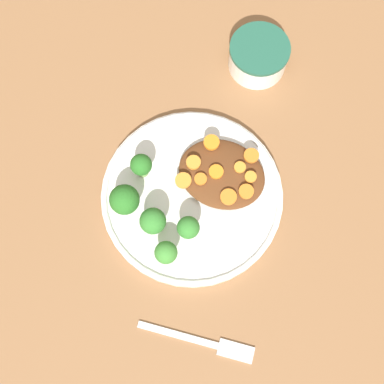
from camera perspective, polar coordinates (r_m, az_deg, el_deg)
The scene contains 20 objects.
ground_plane at distance 0.84m, azimuth -0.00°, elevation -0.61°, with size 4.00×4.00×0.00m, color #8C603D.
plate at distance 0.83m, azimuth -0.00°, elevation -0.41°, with size 0.28×0.28×0.02m.
dip_bowl at distance 0.91m, azimuth 7.12°, elevation 14.28°, with size 0.10×0.10×0.05m.
stew_mound at distance 0.83m, azimuth 3.19°, elevation 1.94°, with size 0.14×0.11×0.02m, color #5B3319.
broccoli_floret_0 at distance 0.78m, azimuth -4.18°, elevation -3.16°, with size 0.04×0.04×0.06m.
broccoli_floret_1 at distance 0.81m, azimuth -5.43°, elevation 2.83°, with size 0.03×0.03×0.05m.
broccoli_floret_2 at distance 0.78m, azimuth -0.40°, elevation -3.88°, with size 0.03×0.03×0.05m.
broccoli_floret_3 at distance 0.77m, azimuth -2.85°, elevation -6.48°, with size 0.03×0.03×0.05m.
broccoli_floret_4 at distance 0.79m, azimuth -7.21°, elevation -0.85°, with size 0.05×0.05×0.06m.
carrot_slice_0 at distance 0.80m, azimuth 3.91°, elevation -0.52°, with size 0.03×0.03×0.00m, color orange.
carrot_slice_1 at distance 0.82m, azimuth 5.13°, elevation 2.64°, with size 0.02×0.02×0.00m, color orange.
carrot_slice_2 at distance 0.81m, azimuth 2.59°, elevation 2.17°, with size 0.02×0.02×0.01m, color orange.
carrot_slice_3 at distance 0.83m, azimuth 6.35°, elevation 3.88°, with size 0.02×0.02×0.01m, color orange.
carrot_slice_4 at distance 0.81m, azimuth 0.93°, elevation 1.39°, with size 0.02×0.02×0.00m, color orange.
carrot_slice_5 at distance 0.82m, azimuth 0.16°, elevation 3.17°, with size 0.02×0.02×0.01m, color orange.
carrot_slice_6 at distance 0.83m, azimuth 1.94°, elevation 5.37°, with size 0.02×0.02×0.01m, color orange.
carrot_slice_7 at distance 0.81m, azimuth -0.94°, elevation 1.24°, with size 0.03×0.03×0.00m, color orange.
carrot_slice_8 at distance 0.81m, azimuth 6.26°, elevation 1.62°, with size 0.02×0.02×0.01m, color orange.
carrot_slice_9 at distance 0.81m, azimuth 5.80°, elevation 0.06°, with size 0.02×0.02×0.01m, color orange.
fork at distance 0.80m, azimuth 1.63°, elevation -15.82°, with size 0.17×0.04×0.01m.
Camera 1 is at (-0.08, 0.22, 0.81)m, focal length 50.00 mm.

